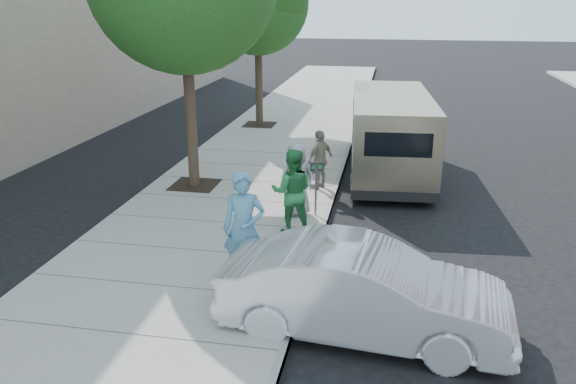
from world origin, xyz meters
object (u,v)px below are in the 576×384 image
object	(u,v)px
parking_meter	(316,177)
van	(390,133)
person_officer	(244,228)
person_striped_polo	(320,159)
person_gray_shirt	(297,180)
sedan	(364,291)
person_green_shirt	(292,192)

from	to	relation	value
parking_meter	van	distance (m)	4.32
van	person_officer	world-z (taller)	van
parking_meter	person_striped_polo	world-z (taller)	person_striped_polo
person_gray_shirt	sedan	bearing A→B (deg)	81.92
sedan	person_officer	xyz separation A→B (m)	(-2.13, 1.04, 0.43)
parking_meter	person_striped_polo	size ratio (longest dim) A/B	0.81
van	person_striped_polo	world-z (taller)	van
parking_meter	person_officer	world-z (taller)	person_officer
person_striped_polo	van	bearing A→B (deg)	172.06
van	sedan	xyz separation A→B (m)	(-0.25, -8.44, -0.51)
person_officer	person_striped_polo	xyz separation A→B (m)	(0.63, 5.34, -0.23)
van	person_officer	xyz separation A→B (m)	(-2.38, -7.40, -0.07)
person_gray_shirt	person_striped_polo	xyz separation A→B (m)	(0.28, 2.00, -0.06)
person_green_shirt	sedan	bearing A→B (deg)	108.71
parking_meter	person_green_shirt	distance (m)	1.14
parking_meter	sedan	bearing A→B (deg)	-94.73
sedan	person_striped_polo	size ratio (longest dim) A/B	2.81
person_green_shirt	van	bearing A→B (deg)	-119.04
parking_meter	person_green_shirt	bearing A→B (deg)	-129.68
parking_meter	person_striped_polo	distance (m)	1.96
sedan	person_green_shirt	bearing A→B (deg)	31.94
person_officer	person_gray_shirt	xyz separation A→B (m)	(0.35, 3.34, -0.16)
person_officer	person_green_shirt	bearing A→B (deg)	72.07
sedan	person_striped_polo	distance (m)	6.56
sedan	person_officer	world-z (taller)	person_officer
van	sedan	distance (m)	8.46
van	person_green_shirt	bearing A→B (deg)	-114.96
sedan	person_green_shirt	xyz separation A→B (m)	(-1.69, 3.35, 0.34)
person_officer	person_striped_polo	bearing A→B (deg)	76.05
sedan	person_green_shirt	distance (m)	3.77
sedan	parking_meter	bearing A→B (deg)	21.92
person_green_shirt	person_gray_shirt	size ratio (longest dim) A/B	1.09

